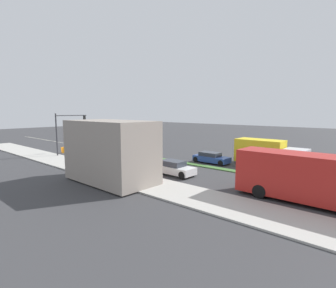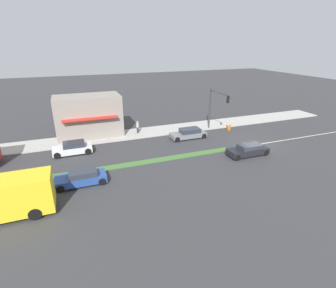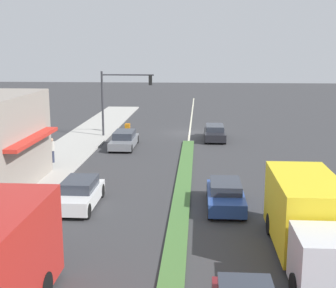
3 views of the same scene
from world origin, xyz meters
name	(u,v)px [view 1 (image 1 of 3)]	position (x,y,z in m)	size (l,w,h in m)	color
ground_plane	(186,163)	(0.00, 18.00, 0.00)	(160.00, 160.00, 0.00)	#38383A
sidewalk_right	(128,179)	(9.00, 18.50, 0.06)	(4.00, 73.00, 0.12)	#B2AFA8
median_strip	(262,176)	(0.00, 27.00, 0.05)	(0.90, 46.00, 0.10)	#477538
lane_marking_center	(97,149)	(0.00, 0.00, 0.00)	(0.16, 60.00, 0.01)	beige
building_corner_store	(111,151)	(10.45, 18.05, 2.69)	(4.89, 8.06, 5.14)	gray
traffic_signal_main	(66,127)	(6.12, 2.14, 3.90)	(4.59, 0.34, 5.60)	#333338
pedestrian	(89,160)	(8.98, 12.10, 0.99)	(0.34, 0.34, 1.66)	#282D42
warning_aframe_sign	(63,150)	(5.72, 0.11, 0.43)	(0.45, 0.53, 0.84)	orange
delivery_truck	(268,153)	(-5.00, 25.52, 1.47)	(2.44, 7.50, 2.87)	silver
city_bus	(325,180)	(5.00, 32.93, 1.75)	(2.56, 11.00, 3.26)	red
sedan_maroon	(317,172)	(-2.20, 31.04, 0.67)	(1.79, 4.40, 1.41)	maroon
van_white	(174,168)	(5.00, 20.44, 0.66)	(1.78, 4.06, 1.36)	silver
coupe_blue	(211,158)	(-2.20, 20.04, 0.62)	(1.78, 4.22, 1.27)	#284793
sedan_dark	(119,145)	(-2.20, 2.81, 0.60)	(1.75, 4.48, 1.23)	black
suv_grey	(92,153)	(5.00, 6.49, 0.61)	(1.79, 4.53, 1.28)	slate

